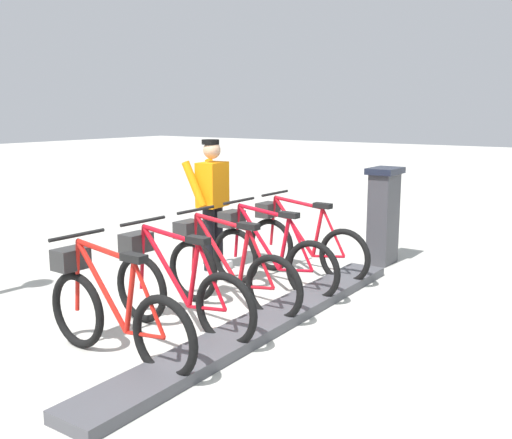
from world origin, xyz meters
TOP-DOWN VIEW (x-y plane):
  - ground_plane at (0.00, 0.00)m, footprint 60.00×60.00m
  - dock_rail_base at (0.00, 0.00)m, footprint 0.44×4.59m
  - payment_kiosk at (0.05, -2.86)m, footprint 0.36×0.52m
  - bike_docked_0 at (0.62, -1.70)m, footprint 1.72×0.54m
  - bike_docked_1 at (0.62, -0.94)m, footprint 1.72×0.54m
  - bike_docked_2 at (0.62, -0.18)m, footprint 1.72×0.54m
  - bike_docked_3 at (0.62, 0.58)m, footprint 1.72×0.54m
  - bike_docked_4 at (0.62, 1.33)m, footprint 1.72×0.54m
  - worker_near_rack at (1.72, -1.33)m, footprint 0.48×0.65m

SIDE VIEW (x-z plane):
  - ground_plane at x=0.00m, z-range 0.00..0.00m
  - dock_rail_base at x=0.00m, z-range 0.00..0.10m
  - bike_docked_0 at x=0.62m, z-range -0.08..0.94m
  - bike_docked_1 at x=0.62m, z-range -0.08..0.94m
  - bike_docked_2 at x=0.62m, z-range -0.08..0.94m
  - bike_docked_3 at x=0.62m, z-range -0.08..0.94m
  - bike_docked_4 at x=0.62m, z-range -0.08..0.94m
  - payment_kiosk at x=0.05m, z-range 0.03..1.31m
  - worker_near_rack at x=1.72m, z-range 0.08..1.74m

